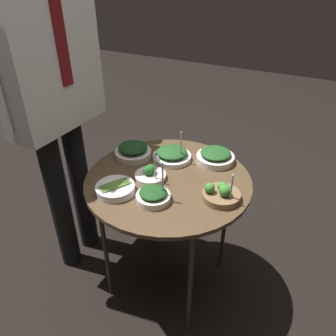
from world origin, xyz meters
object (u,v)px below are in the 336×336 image
object	(u,v)px
serving_cart	(168,186)
bowl_asparagus_back_right	(115,189)
waiter_figure	(46,73)
bowl_spinach_mid_left	(133,151)
bowl_broccoli_front_right	(221,194)
bowl_broccoli_mid_right	(150,174)
bowl_spinach_far_rim	(172,155)
bowl_spinach_front_left	(215,156)
bowl_spinach_back_left	(153,196)

from	to	relation	value
serving_cart	bowl_asparagus_back_right	xyz separation A→B (m)	(-0.18, 0.14, 0.06)
waiter_figure	bowl_spinach_mid_left	bearing A→B (deg)	-66.21
bowl_broccoli_front_right	waiter_figure	bearing A→B (deg)	91.43
bowl_broccoli_mid_right	bowl_spinach_far_rim	distance (m)	0.18
bowl_broccoli_mid_right	bowl_asparagus_back_right	distance (m)	0.16
bowl_broccoli_mid_right	bowl_asparagus_back_right	world-z (taller)	bowl_broccoli_mid_right
bowl_spinach_mid_left	bowl_broccoli_front_right	bearing A→B (deg)	-103.96
bowl_broccoli_front_right	waiter_figure	distance (m)	0.86
bowl_broccoli_front_right	bowl_broccoli_mid_right	bearing A→B (deg)	90.71
bowl_asparagus_back_right	bowl_broccoli_front_right	world-z (taller)	bowl_broccoli_front_right
bowl_broccoli_mid_right	bowl_spinach_mid_left	xyz separation A→B (m)	(0.12, 0.16, 0.01)
bowl_spinach_front_left	bowl_spinach_back_left	bearing A→B (deg)	164.13
bowl_asparagus_back_right	waiter_figure	bearing A→B (deg)	71.87
bowl_broccoli_mid_right	bowl_spinach_far_rim	xyz separation A→B (m)	(0.18, -0.01, 0.00)
bowl_spinach_back_left	waiter_figure	xyz separation A→B (m)	(0.11, 0.56, 0.36)
bowl_spinach_front_left	bowl_spinach_back_left	xyz separation A→B (m)	(-0.38, 0.11, -0.00)
bowl_broccoli_front_right	waiter_figure	size ratio (longest dim) A/B	0.09
bowl_broccoli_front_right	bowl_spinach_far_rim	bearing A→B (deg)	59.26
bowl_spinach_front_left	bowl_asparagus_back_right	size ratio (longest dim) A/B	1.10
bowl_spinach_front_left	waiter_figure	size ratio (longest dim) A/B	0.11
bowl_spinach_front_left	bowl_broccoli_front_right	world-z (taller)	bowl_broccoli_front_right
bowl_asparagus_back_right	waiter_figure	distance (m)	0.56
serving_cart	bowl_spinach_mid_left	distance (m)	0.25
serving_cart	bowl_spinach_back_left	xyz separation A→B (m)	(-0.16, -0.02, 0.06)
serving_cart	waiter_figure	distance (m)	0.69
serving_cart	bowl_broccoli_mid_right	distance (m)	0.10
bowl_spinach_front_left	bowl_spinach_mid_left	bearing A→B (deg)	110.73
bowl_spinach_front_left	bowl_broccoli_mid_right	distance (m)	0.32
serving_cart	bowl_spinach_far_rim	distance (m)	0.17
bowl_spinach_mid_left	bowl_broccoli_mid_right	bearing A→B (deg)	-126.84
bowl_broccoli_front_right	bowl_spinach_far_rim	size ratio (longest dim) A/B	0.84
bowl_broccoli_mid_right	waiter_figure	xyz separation A→B (m)	(-0.02, 0.47, 0.36)
bowl_asparagus_back_right	bowl_broccoli_mid_right	bearing A→B (deg)	-27.04
serving_cart	bowl_spinach_back_left	world-z (taller)	bowl_spinach_back_left
bowl_broccoli_mid_right	bowl_spinach_mid_left	distance (m)	0.20
bowl_broccoli_mid_right	bowl_spinach_back_left	distance (m)	0.15
serving_cart	bowl_spinach_front_left	distance (m)	0.26
bowl_broccoli_mid_right	bowl_asparagus_back_right	bearing A→B (deg)	152.96
bowl_spinach_back_left	waiter_figure	size ratio (longest dim) A/B	0.10
serving_cart	waiter_figure	size ratio (longest dim) A/B	0.43
bowl_asparagus_back_right	waiter_figure	world-z (taller)	waiter_figure
bowl_spinach_mid_left	waiter_figure	distance (m)	0.49
serving_cart	bowl_broccoli_front_right	world-z (taller)	bowl_broccoli_front_right
bowl_spinach_far_rim	waiter_figure	xyz separation A→B (m)	(-0.20, 0.48, 0.36)
bowl_broccoli_mid_right	bowl_spinach_far_rim	world-z (taller)	bowl_spinach_far_rim
bowl_asparagus_back_right	bowl_spinach_far_rim	distance (m)	0.34
serving_cart	bowl_spinach_back_left	distance (m)	0.17
bowl_broccoli_mid_right	bowl_spinach_mid_left	bearing A→B (deg)	53.16
bowl_spinach_back_left	bowl_spinach_mid_left	bearing A→B (deg)	45.26
bowl_spinach_front_left	bowl_broccoli_mid_right	bearing A→B (deg)	142.86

